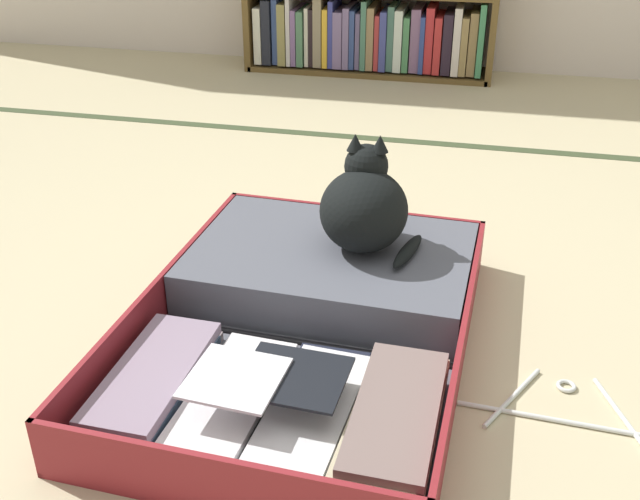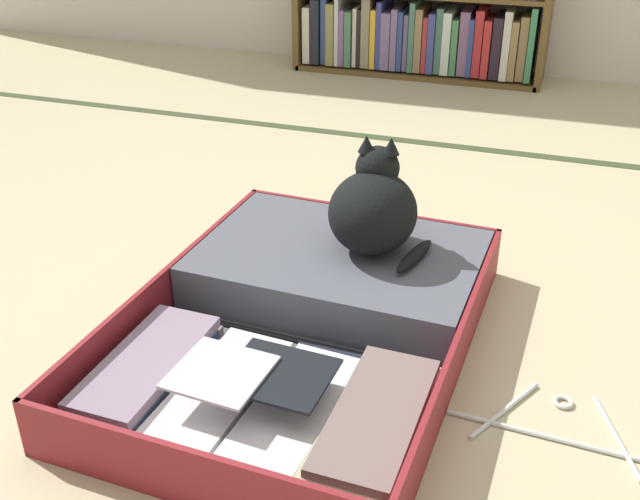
% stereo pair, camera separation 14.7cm
% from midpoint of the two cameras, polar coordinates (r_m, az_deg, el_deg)
% --- Properties ---
extents(ground_plane, '(10.00, 10.00, 0.00)m').
position_cam_midpoint_polar(ground_plane, '(1.75, 4.10, -6.88)').
color(ground_plane, '#C3B78E').
extents(tatami_border, '(4.80, 0.05, 0.00)m').
position_cam_midpoint_polar(tatami_border, '(2.91, 11.00, 7.68)').
color(tatami_border, '#3B482C').
rests_on(tatami_border, ground_plane).
extents(open_suitcase, '(0.74, 1.02, 0.13)m').
position_cam_midpoint_polar(open_suitcase, '(1.75, 2.20, -4.52)').
color(open_suitcase, maroon).
rests_on(open_suitcase, ground_plane).
extents(black_cat, '(0.26, 0.25, 0.27)m').
position_cam_midpoint_polar(black_cat, '(1.82, 6.42, 3.04)').
color(black_cat, black).
rests_on(black_cat, open_suitcase).
extents(clothes_hanger, '(0.42, 0.23, 0.01)m').
position_cam_midpoint_polar(clothes_hanger, '(1.60, 20.06, -12.39)').
color(clothes_hanger, silver).
rests_on(clothes_hanger, ground_plane).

